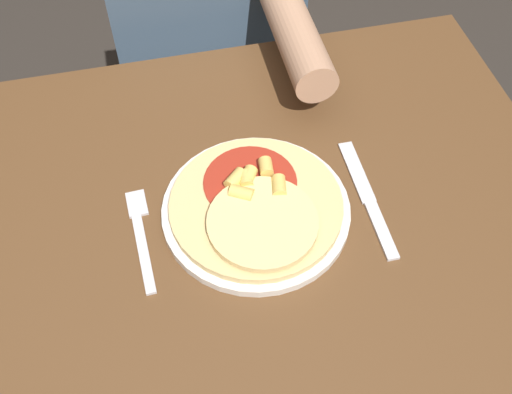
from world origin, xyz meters
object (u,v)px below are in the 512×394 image
object	(u,v)px
dining_table	(236,259)
pizza	(257,206)
plate	(256,211)
fork	(141,232)
person_diner	(207,25)
knife	(368,199)

from	to	relation	value
dining_table	pizza	bearing A→B (deg)	-28.14
plate	fork	xyz separation A→B (m)	(-0.17, 0.00, -0.00)
plate	person_diner	size ratio (longest dim) A/B	0.24
person_diner	plate	bearing A→B (deg)	-92.29
knife	person_diner	size ratio (longest dim) A/B	0.19
plate	person_diner	xyz separation A→B (m)	(0.02, 0.56, -0.09)
plate	fork	distance (m)	0.17
plate	person_diner	bearing A→B (deg)	87.71
pizza	plate	bearing A→B (deg)	91.64
dining_table	person_diner	bearing A→B (deg)	84.42
person_diner	knife	bearing A→B (deg)	-75.79
pizza	person_diner	distance (m)	0.58
fork	plate	bearing A→B (deg)	-1.00
pizza	knife	size ratio (longest dim) A/B	1.14
dining_table	knife	distance (m)	0.24
knife	dining_table	bearing A→B (deg)	172.36
dining_table	fork	distance (m)	0.20
pizza	fork	xyz separation A→B (m)	(-0.17, 0.01, -0.02)
fork	knife	size ratio (longest dim) A/B	0.80
dining_table	knife	xyz separation A→B (m)	(0.20, -0.03, 0.14)
dining_table	person_diner	xyz separation A→B (m)	(0.05, 0.55, 0.05)
dining_table	plate	distance (m)	0.15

